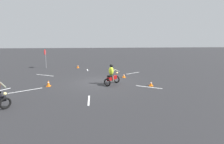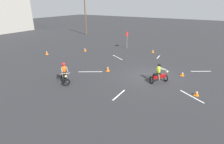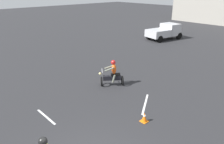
% 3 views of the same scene
% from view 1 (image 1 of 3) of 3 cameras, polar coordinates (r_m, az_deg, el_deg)
% --- Properties ---
extents(ground_plane, '(120.00, 120.00, 0.00)m').
position_cam_1_polar(ground_plane, '(14.46, -4.11, -3.39)').
color(ground_plane, '#28282B').
extents(motorcycle_rider_foreground, '(1.46, 1.35, 1.66)m').
position_cam_1_polar(motorcycle_rider_foreground, '(13.55, -0.08, -1.16)').
color(motorcycle_rider_foreground, black).
rests_on(motorcycle_rider_foreground, ground).
extents(stop_sign, '(0.70, 0.08, 2.30)m').
position_cam_1_polar(stop_sign, '(22.77, -20.96, 5.24)').
color(stop_sign, slate).
rests_on(stop_sign, ground).
extents(traffic_cone_near_right, '(0.32, 0.32, 0.46)m').
position_cam_1_polar(traffic_cone_near_right, '(14.02, -20.07, -3.52)').
color(traffic_cone_near_right, orange).
rests_on(traffic_cone_near_right, ground).
extents(traffic_cone_mid_center, '(0.32, 0.32, 0.34)m').
position_cam_1_polar(traffic_cone_mid_center, '(16.25, 3.91, -1.23)').
color(traffic_cone_mid_center, orange).
rests_on(traffic_cone_mid_center, ground).
extents(traffic_cone_mid_left, '(0.32, 0.32, 0.36)m').
position_cam_1_polar(traffic_cone_mid_left, '(13.62, 12.63, -3.77)').
color(traffic_cone_mid_left, orange).
rests_on(traffic_cone_mid_left, ground).
extents(traffic_cone_far_right, '(0.32, 0.32, 0.40)m').
position_cam_1_polar(traffic_cone_far_right, '(22.01, -11.10, 1.79)').
color(traffic_cone_far_right, orange).
rests_on(traffic_cone_far_right, ground).
extents(lane_stripe_e, '(1.38, 0.21, 0.01)m').
position_cam_1_polar(lane_stripe_e, '(20.40, -7.99, 0.67)').
color(lane_stripe_e, silver).
rests_on(lane_stripe_e, ground).
extents(lane_stripe_ne, '(1.17, 1.96, 0.01)m').
position_cam_1_polar(lane_stripe_ne, '(18.47, -21.05, -0.99)').
color(lane_stripe_ne, silver).
rests_on(lane_stripe_ne, ground).
extents(lane_stripe_nw, '(1.24, 1.92, 0.01)m').
position_cam_1_polar(lane_stripe_nw, '(13.55, -26.31, -5.43)').
color(lane_stripe_nw, silver).
rests_on(lane_stripe_nw, ground).
extents(lane_stripe_w, '(1.71, 0.10, 0.01)m').
position_cam_1_polar(lane_stripe_w, '(10.37, -7.58, -9.13)').
color(lane_stripe_w, silver).
rests_on(lane_stripe_w, ground).
extents(lane_stripe_sw, '(1.14, 1.73, 0.01)m').
position_cam_1_polar(lane_stripe_sw, '(13.29, 11.94, -4.83)').
color(lane_stripe_sw, silver).
rests_on(lane_stripe_sw, ground).
extents(lane_stripe_se, '(1.07, 1.65, 0.01)m').
position_cam_1_polar(lane_stripe_se, '(18.44, 6.83, -0.36)').
color(lane_stripe_se, silver).
rests_on(lane_stripe_se, ground).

